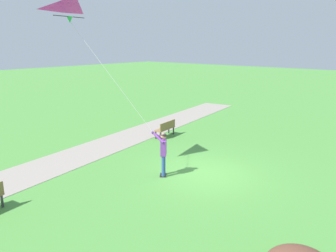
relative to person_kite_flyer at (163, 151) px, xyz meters
The scene contains 5 objects.
ground_plane 1.98m from the person_kite_flyer, 131.44° to the right, with size 120.00×120.00×0.00m, color #4C8E3D.
walkway_path 4.78m from the person_kite_flyer, ahead, with size 2.40×32.00×0.02m, color gray.
person_kite_flyer is the anchor object (origin of this frame).
flying_kite 5.98m from the person_kite_flyer, 39.86° to the left, with size 2.55×2.60×4.80m.
park_bench_near_walkway 5.77m from the person_kite_flyer, 50.65° to the right, with size 0.64×1.55×0.88m.
Camera 1 is at (-7.07, 10.67, 5.10)m, focal length 36.12 mm.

